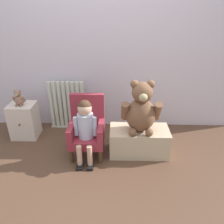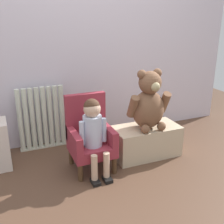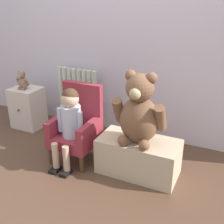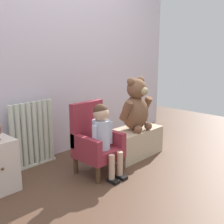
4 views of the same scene
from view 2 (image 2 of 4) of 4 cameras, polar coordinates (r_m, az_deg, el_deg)
name	(u,v)px [view 2 (image 2 of 4)]	position (r m, az deg, el deg)	size (l,w,h in m)	color
ground_plane	(118,187)	(2.44, 1.18, -15.02)	(6.00, 6.00, 0.00)	brown
back_wall	(76,31)	(3.06, -7.32, 15.97)	(3.80, 0.05, 2.40)	silver
radiator	(42,119)	(3.03, -14.08, -1.30)	(0.50, 0.05, 0.67)	silver
child_armchair	(90,136)	(2.60, -4.55, -4.91)	(0.38, 0.38, 0.69)	maroon
child_figure	(93,127)	(2.45, -3.83, -3.02)	(0.25, 0.35, 0.69)	silver
low_bench	(146,141)	(2.88, 6.90, -5.85)	(0.67, 0.34, 0.31)	#C7B08F
large_teddy_bear	(149,103)	(2.71, 7.48, 1.82)	(0.42, 0.30, 0.58)	brown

